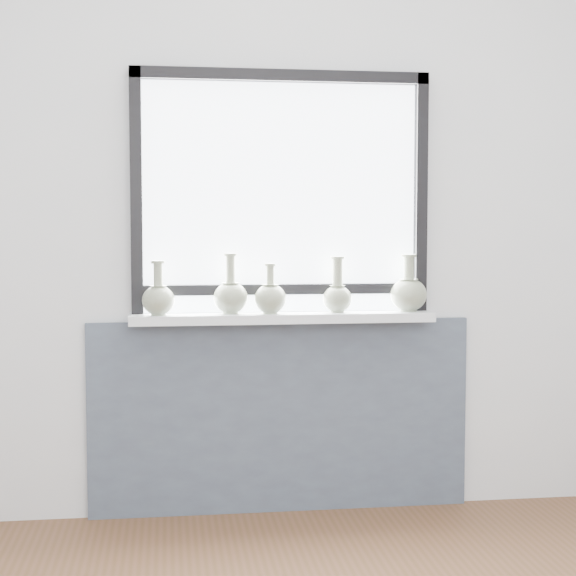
{
  "coord_description": "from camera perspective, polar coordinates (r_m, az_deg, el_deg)",
  "views": [
    {
      "loc": [
        -0.5,
        -2.07,
        1.28
      ],
      "look_at": [
        0.0,
        1.55,
        1.02
      ],
      "focal_mm": 55.0,
      "sensor_mm": 36.0,
      "label": 1
    }
  ],
  "objects": [
    {
      "name": "vase_c",
      "position": [
        3.8,
        -1.15,
        -0.59
      ],
      "size": [
        0.14,
        0.14,
        0.22
      ],
      "rotation": [
        0.0,
        0.0,
        -0.11
      ],
      "color": "gray",
      "rests_on": "windowsill"
    },
    {
      "name": "vase_a",
      "position": [
        3.77,
        -8.38,
        -0.63
      ],
      "size": [
        0.14,
        0.14,
        0.23
      ],
      "rotation": [
        0.0,
        0.0,
        0.1
      ],
      "color": "gray",
      "rests_on": "windowsill"
    },
    {
      "name": "apron_panel",
      "position": [
        3.97,
        -0.46,
        -8.29
      ],
      "size": [
        1.7,
        0.03,
        0.86
      ],
      "primitive_type": "cube",
      "color": "#495668",
      "rests_on": "ground"
    },
    {
      "name": "window",
      "position": [
        3.88,
        -0.45,
        6.45
      ],
      "size": [
        1.3,
        0.06,
        1.05
      ],
      "color": "black",
      "rests_on": "windowsill"
    },
    {
      "name": "windowsill",
      "position": [
        3.83,
        -0.33,
        -1.92
      ],
      "size": [
        1.32,
        0.18,
        0.04
      ],
      "primitive_type": "cube",
      "color": "silver",
      "rests_on": "apron_panel"
    },
    {
      "name": "vase_b",
      "position": [
        3.8,
        -3.73,
        -0.47
      ],
      "size": [
        0.15,
        0.15,
        0.26
      ],
      "rotation": [
        0.0,
        0.0,
        0.35
      ],
      "color": "gray",
      "rests_on": "windowsill"
    },
    {
      "name": "back_wall",
      "position": [
        3.91,
        -0.52,
        4.36
      ],
      "size": [
        3.6,
        0.02,
        2.6
      ],
      "primitive_type": "cube",
      "color": "silver",
      "rests_on": "ground"
    },
    {
      "name": "vase_d",
      "position": [
        3.86,
        3.21,
        -0.44
      ],
      "size": [
        0.13,
        0.13,
        0.25
      ],
      "rotation": [
        0.0,
        0.0,
        -0.25
      ],
      "color": "gray",
      "rests_on": "windowsill"
    },
    {
      "name": "vase_e",
      "position": [
        3.93,
        7.8,
        -0.29
      ],
      "size": [
        0.16,
        0.16,
        0.25
      ],
      "rotation": [
        0.0,
        0.0,
        0.42
      ],
      "color": "gray",
      "rests_on": "windowsill"
    }
  ]
}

